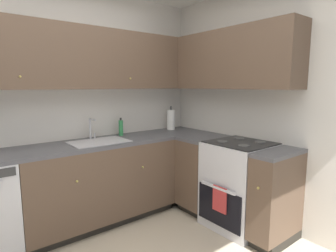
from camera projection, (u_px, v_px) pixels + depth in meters
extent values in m
cube|color=silver|center=(49.00, 107.00, 2.93)|extent=(3.76, 0.05, 2.58)
cube|color=silver|center=(286.00, 108.00, 2.80)|extent=(0.05, 3.32, 2.58)
cube|color=brown|center=(100.00, 180.00, 3.04)|extent=(1.65, 0.60, 0.79)
cube|color=black|center=(100.00, 216.00, 3.13)|extent=(1.65, 0.54, 0.09)
sphere|color=tan|center=(77.00, 181.00, 2.56)|extent=(0.02, 0.02, 0.02)
sphere|color=tan|center=(143.00, 167.00, 3.00)|extent=(0.02, 0.02, 0.02)
cube|color=#4C4C51|center=(98.00, 143.00, 2.98)|extent=(2.86, 0.60, 0.03)
cube|color=brown|center=(204.00, 171.00, 3.35)|extent=(0.60, 0.39, 0.79)
cube|color=black|center=(205.00, 205.00, 3.43)|extent=(0.54, 0.39, 0.09)
cube|color=brown|center=(277.00, 195.00, 2.60)|extent=(0.60, 0.24, 0.79)
cube|color=black|center=(276.00, 238.00, 2.69)|extent=(0.54, 0.24, 0.09)
sphere|color=tan|center=(258.00, 188.00, 2.39)|extent=(0.02, 0.02, 0.02)
cube|color=#4C4C51|center=(205.00, 138.00, 3.29)|extent=(0.60, 0.39, 0.03)
cube|color=#4C4C51|center=(279.00, 153.00, 2.55)|extent=(0.60, 0.24, 0.03)
cube|color=silver|center=(240.00, 185.00, 2.97)|extent=(0.64, 0.62, 0.91)
cube|color=black|center=(219.00, 207.00, 2.79)|extent=(0.02, 0.55, 0.38)
cube|color=silver|center=(218.00, 188.00, 2.75)|extent=(0.02, 0.43, 0.02)
cube|color=black|center=(241.00, 143.00, 2.90)|extent=(0.59, 0.60, 0.01)
cube|color=silver|center=(258.00, 133.00, 3.07)|extent=(0.03, 0.60, 0.15)
cylinder|color=#4C4C4C|center=(244.00, 146.00, 2.70)|extent=(0.11, 0.11, 0.01)
cylinder|color=#4C4C4C|center=(222.00, 141.00, 2.92)|extent=(0.11, 0.11, 0.01)
cylinder|color=#4C4C4C|center=(260.00, 142.00, 2.88)|extent=(0.11, 0.11, 0.01)
cylinder|color=#4C4C4C|center=(239.00, 138.00, 3.09)|extent=(0.11, 0.11, 0.01)
cube|color=#B23333|center=(220.00, 199.00, 2.74)|extent=(0.02, 0.17, 0.26)
cube|color=brown|center=(75.00, 58.00, 2.86)|extent=(2.54, 0.32, 0.64)
sphere|color=tan|center=(20.00, 77.00, 2.42)|extent=(0.02, 0.02, 0.02)
sphere|color=tan|center=(130.00, 79.00, 3.10)|extent=(0.02, 0.02, 0.02)
cube|color=brown|center=(222.00, 61.00, 3.15)|extent=(0.32, 1.82, 0.64)
cube|color=#B7B7BC|center=(99.00, 142.00, 2.95)|extent=(0.60, 0.40, 0.01)
cube|color=gray|center=(99.00, 146.00, 2.96)|extent=(0.55, 0.36, 0.09)
cube|color=#99999E|center=(99.00, 145.00, 2.96)|extent=(0.02, 0.35, 0.06)
cylinder|color=silver|center=(90.00, 128.00, 3.12)|extent=(0.02, 0.02, 0.24)
cylinder|color=silver|center=(93.00, 120.00, 3.04)|extent=(0.02, 0.15, 0.02)
cylinder|color=silver|center=(95.00, 136.00, 3.16)|extent=(0.02, 0.02, 0.06)
cylinder|color=#338C4C|center=(121.00, 128.00, 3.34)|extent=(0.05, 0.05, 0.19)
cylinder|color=#262626|center=(121.00, 119.00, 3.32)|extent=(0.02, 0.02, 0.03)
cylinder|color=white|center=(171.00, 120.00, 3.78)|extent=(0.11, 0.11, 0.27)
cylinder|color=#3F3F3F|center=(171.00, 118.00, 3.78)|extent=(0.02, 0.02, 0.33)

